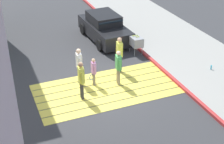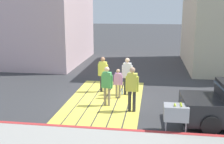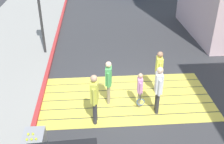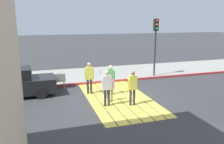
{
  "view_description": "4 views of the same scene",
  "coord_description": "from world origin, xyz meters",
  "px_view_note": "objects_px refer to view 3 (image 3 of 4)",
  "views": [
    {
      "loc": [
        4.68,
        12.18,
        8.14
      ],
      "look_at": [
        -0.23,
        0.16,
        0.93
      ],
      "focal_mm": 54.05,
      "sensor_mm": 36.0,
      "label": 1
    },
    {
      "loc": [
        -11.78,
        -2.09,
        4.09
      ],
      "look_at": [
        0.71,
        -0.22,
        1.15
      ],
      "focal_mm": 44.63,
      "sensor_mm": 36.0,
      "label": 2
    },
    {
      "loc": [
        -1.2,
        -8.51,
        6.06
      ],
      "look_at": [
        -0.53,
        0.37,
        0.95
      ],
      "focal_mm": 43.9,
      "sensor_mm": 36.0,
      "label": 3
    },
    {
      "loc": [
        10.99,
        -3.84,
        4.08
      ],
      "look_at": [
        -0.76,
        -0.11,
        1.3
      ],
      "focal_mm": 36.27,
      "sensor_mm": 36.0,
      "label": 4
    }
  ],
  "objects_px": {
    "tennis_ball_cart": "(34,143)",
    "pedestrian_adult_lead": "(159,87)",
    "pedestrian_child_with_racket": "(140,88)",
    "pedestrian_adult_trailing": "(94,96)",
    "pedestrian_teen_behind": "(159,69)",
    "pedestrian_adult_side": "(109,79)"
  },
  "relations": [
    {
      "from": "pedestrian_adult_lead",
      "to": "pedestrian_child_with_racket",
      "type": "xyz_separation_m",
      "value": [
        -0.56,
        0.35,
        -0.27
      ]
    },
    {
      "from": "pedestrian_adult_trailing",
      "to": "pedestrian_child_with_racket",
      "type": "height_order",
      "value": "pedestrian_adult_trailing"
    },
    {
      "from": "pedestrian_adult_lead",
      "to": "pedestrian_adult_side",
      "type": "xyz_separation_m",
      "value": [
        -1.64,
        0.69,
        -0.06
      ]
    },
    {
      "from": "pedestrian_adult_trailing",
      "to": "pedestrian_adult_side",
      "type": "bearing_deg",
      "value": 64.54
    },
    {
      "from": "pedestrian_adult_lead",
      "to": "pedestrian_adult_side",
      "type": "distance_m",
      "value": 1.78
    },
    {
      "from": "pedestrian_teen_behind",
      "to": "tennis_ball_cart",
      "type": "bearing_deg",
      "value": -142.19
    },
    {
      "from": "pedestrian_adult_side",
      "to": "pedestrian_teen_behind",
      "type": "distance_m",
      "value": 2.0
    },
    {
      "from": "tennis_ball_cart",
      "to": "pedestrian_adult_lead",
      "type": "xyz_separation_m",
      "value": [
        3.85,
        1.99,
        0.35
      ]
    },
    {
      "from": "pedestrian_adult_lead",
      "to": "pedestrian_adult_trailing",
      "type": "distance_m",
      "value": 2.2
    },
    {
      "from": "pedestrian_adult_lead",
      "to": "pedestrian_teen_behind",
      "type": "bearing_deg",
      "value": 76.68
    },
    {
      "from": "pedestrian_adult_trailing",
      "to": "pedestrian_teen_behind",
      "type": "height_order",
      "value": "pedestrian_adult_trailing"
    },
    {
      "from": "tennis_ball_cart",
      "to": "pedestrian_adult_trailing",
      "type": "xyz_separation_m",
      "value": [
        1.68,
        1.59,
        0.37
      ]
    },
    {
      "from": "pedestrian_teen_behind",
      "to": "pedestrian_child_with_racket",
      "type": "distance_m",
      "value": 1.24
    },
    {
      "from": "pedestrian_adult_trailing",
      "to": "pedestrian_adult_side",
      "type": "distance_m",
      "value": 1.21
    },
    {
      "from": "tennis_ball_cart",
      "to": "pedestrian_teen_behind",
      "type": "bearing_deg",
      "value": 37.81
    },
    {
      "from": "pedestrian_adult_trailing",
      "to": "tennis_ball_cart",
      "type": "bearing_deg",
      "value": -136.57
    },
    {
      "from": "tennis_ball_cart",
      "to": "pedestrian_child_with_racket",
      "type": "height_order",
      "value": "pedestrian_child_with_racket"
    },
    {
      "from": "tennis_ball_cart",
      "to": "pedestrian_adult_side",
      "type": "bearing_deg",
      "value": 50.64
    },
    {
      "from": "pedestrian_adult_lead",
      "to": "pedestrian_teen_behind",
      "type": "height_order",
      "value": "pedestrian_adult_lead"
    },
    {
      "from": "tennis_ball_cart",
      "to": "pedestrian_adult_lead",
      "type": "distance_m",
      "value": 4.34
    },
    {
      "from": "pedestrian_adult_lead",
      "to": "pedestrian_child_with_racket",
      "type": "bearing_deg",
      "value": 147.9
    },
    {
      "from": "pedestrian_adult_side",
      "to": "pedestrian_child_with_racket",
      "type": "relative_size",
      "value": 1.23
    }
  ]
}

